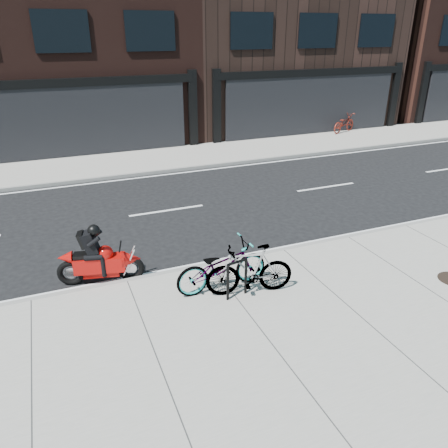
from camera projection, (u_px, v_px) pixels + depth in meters
name	position (u px, v px, depth m)	size (l,w,h in m)	color
ground	(186.00, 236.00, 12.20)	(120.00, 120.00, 0.00)	black
sidewalk_near	(269.00, 343.00, 7.94)	(60.00, 6.00, 0.13)	gray
sidewalk_far	(131.00, 162.00, 18.72)	(60.00, 3.50, 0.13)	gray
building_mideast	(271.00, 11.00, 25.33)	(12.00, 10.00, 12.50)	black
building_east	(429.00, 9.00, 29.36)	(10.00, 10.00, 13.00)	black
bike_rack	(237.00, 276.00, 9.01)	(0.50, 0.14, 0.85)	black
bicycle_front	(222.00, 266.00, 9.29)	(0.72, 2.06, 1.08)	gray
bicycle_rear	(249.00, 270.00, 9.12)	(0.52, 1.86, 1.12)	gray
motorcycle	(103.00, 259.00, 9.75)	(1.91, 0.79, 1.45)	black
bicycle_far	(344.00, 123.00, 23.62)	(0.65, 1.88, 0.99)	maroon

